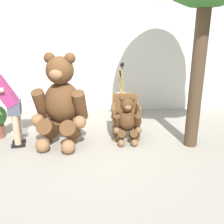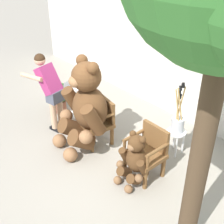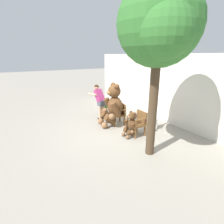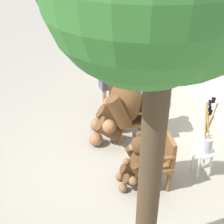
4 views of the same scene
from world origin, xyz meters
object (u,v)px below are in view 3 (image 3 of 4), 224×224
Objects in this scene: round_side_table at (112,107)px; potted_plant at (104,106)px; teddy_bear_small at (131,124)px; white_stool at (153,121)px; wooden_chair_left at (119,113)px; wooden_chair_right at (138,122)px; person_visitor at (100,99)px; brush_bucket at (154,113)px; teddy_bear_large at (113,105)px; patio_tree at (160,27)px.

round_side_table reaches higher than potted_plant.
teddy_bear_small is 1.98× the size of white_stool.
wooden_chair_left is 0.94× the size of teddy_bear_small.
round_side_table is (-2.22, 0.56, 0.00)m from teddy_bear_small.
person_visitor is (-2.20, -0.37, 0.44)m from wooden_chair_right.
brush_bucket is at bearing 91.61° from teddy_bear_small.
wooden_chair_right is at bearing -87.64° from white_stool.
potted_plant is (-2.62, 0.06, -0.07)m from wooden_chair_right.
wooden_chair_left is at bearing 20.88° from person_visitor.
teddy_bear_large is 1.79× the size of brush_bucket.
wooden_chair_left reaches higher than white_stool.
person_visitor reaches higher than potted_plant.
brush_bucket reaches higher than wooden_chair_right.
white_stool is at bearing 92.70° from brush_bucket.
teddy_bear_small is 2.25m from person_visitor.
brush_bucket is at bearing 92.36° from wooden_chair_right.
round_side_table is at bearing 166.50° from patio_tree.
wooden_chair_right is 1.19× the size of round_side_table.
white_stool is 0.68× the size of potted_plant.
teddy_bear_small is 3.19m from patio_tree.
brush_bucket is 3.28m from patio_tree.
teddy_bear_small is 2.64m from potted_plant.
person_visitor is 0.79m from potted_plant.
wooden_chair_left is 0.89× the size of brush_bucket.
patio_tree is at bearing -45.89° from white_stool.
wooden_chair_right is at bearing 0.05° from wooden_chair_left.
wooden_chair_right is 3.21m from patio_tree.
wooden_chair_left is 1.26× the size of potted_plant.
round_side_table is at bearing 28.44° from potted_plant.
wooden_chair_left is 1.14m from person_visitor.
wooden_chair_right is 1.26× the size of potted_plant.
wooden_chair_left is at bearing 84.14° from teddy_bear_large.
teddy_bear_large is 3.57m from patio_tree.
brush_bucket is at bearing -87.30° from white_stool.
wooden_chair_left and wooden_chair_right have the same top height.
white_stool is 0.31m from brush_bucket.
teddy_bear_large is at bearing 179.15° from teddy_bear_small.
brush_bucket reaches higher than round_side_table.
wooden_chair_right is at bearing 89.60° from teddy_bear_small.
wooden_chair_right is 0.50× the size of teddy_bear_large.
person_visitor is at bearing -45.51° from potted_plant.
wooden_chair_right is 2.24m from round_side_table.
person_visitor is at bearing 176.81° from patio_tree.
potted_plant is (-3.90, 0.63, -2.96)m from patio_tree.
person_visitor is at bearing -151.88° from white_stool.
teddy_bear_small is at bearing -7.55° from potted_plant.
person_visitor is (-2.20, -0.08, 0.46)m from teddy_bear_small.
person_visitor reaches higher than teddy_bear_small.
teddy_bear_large is 2.52× the size of potted_plant.
teddy_bear_large is at bearing -13.44° from potted_plant.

